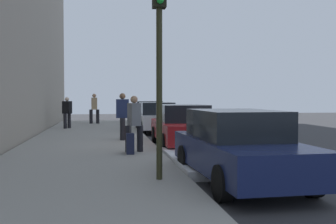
{
  "coord_description": "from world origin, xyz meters",
  "views": [
    {
      "loc": [
        14.45,
        -2.7,
        1.8
      ],
      "look_at": [
        -0.86,
        -0.3,
        1.21
      ],
      "focal_mm": 43.15,
      "sensor_mm": 36.0,
      "label": 1
    }
  ],
  "objects": [
    {
      "name": "parked_car_silver",
      "position": [
        -5.81,
        -0.11,
        0.76
      ],
      "size": [
        4.3,
        1.91,
        1.51
      ],
      "color": "black",
      "rests_on": "ground"
    },
    {
      "name": "pedestrian_tan_coat",
      "position": [
        -10.79,
        -3.35,
        1.13
      ],
      "size": [
        0.53,
        0.61,
        1.84
      ],
      "color": "black",
      "rests_on": "sidewalk"
    },
    {
      "name": "parked_car_charcoal",
      "position": [
        -11.36,
        0.07,
        0.76
      ],
      "size": [
        4.43,
        1.91,
        1.51
      ],
      "color": "black",
      "rests_on": "ground"
    },
    {
      "name": "rolling_suitcase",
      "position": [
        2.85,
        -1.99,
        0.45
      ],
      "size": [
        0.34,
        0.22,
        0.96
      ],
      "color": "#191E38",
      "rests_on": "sidewalk"
    },
    {
      "name": "parked_car_navy",
      "position": [
        6.35,
        0.06,
        0.76
      ],
      "size": [
        4.6,
        2.02,
        1.51
      ],
      "color": "black",
      "rests_on": "ground"
    },
    {
      "name": "snow_bank_curb",
      "position": [
        3.58,
        -0.7,
        0.11
      ],
      "size": [
        5.29,
        0.56,
        0.22
      ],
      "primitive_type": "cube",
      "color": "white",
      "rests_on": "ground"
    },
    {
      "name": "pedestrian_grey_coat",
      "position": [
        2.42,
        -1.84,
        1.04
      ],
      "size": [
        0.51,
        0.54,
        1.68
      ],
      "color": "black",
      "rests_on": "sidewalk"
    },
    {
      "name": "pedestrian_navy_coat",
      "position": [
        -1.08,
        -2.04,
        1.1
      ],
      "size": [
        0.59,
        0.5,
        1.79
      ],
      "color": "black",
      "rests_on": "sidewalk"
    },
    {
      "name": "sidewalk",
      "position": [
        0.0,
        -3.3,
        0.07
      ],
      "size": [
        28.0,
        4.6,
        0.15
      ],
      "primitive_type": "cube",
      "color": "gray",
      "rests_on": "ground"
    },
    {
      "name": "pedestrian_black_coat",
      "position": [
        -7.17,
        -4.66,
        1.02
      ],
      "size": [
        0.49,
        0.52,
        1.63
      ],
      "color": "black",
      "rests_on": "sidewalk"
    },
    {
      "name": "ground_plane",
      "position": [
        0.0,
        0.0,
        0.0
      ],
      "size": [
        56.0,
        56.0,
        0.0
      ],
      "primitive_type": "plane",
      "color": "#333335"
    },
    {
      "name": "lane_stripe_centre",
      "position": [
        0.0,
        3.2,
        0.0
      ],
      "size": [
        28.0,
        0.14,
        0.01
      ],
      "primitive_type": "cube",
      "color": "gold",
      "rests_on": "ground"
    },
    {
      "name": "traffic_light_pole",
      "position": [
        6.53,
        -1.63,
        2.93
      ],
      "size": [
        0.35,
        0.26,
        4.09
      ],
      "color": "#2D2D19",
      "rests_on": "sidewalk"
    },
    {
      "name": "parked_car_red",
      "position": [
        0.28,
        0.05,
        0.76
      ],
      "size": [
        4.68,
        1.93,
        1.51
      ],
      "color": "black",
      "rests_on": "ground"
    }
  ]
}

